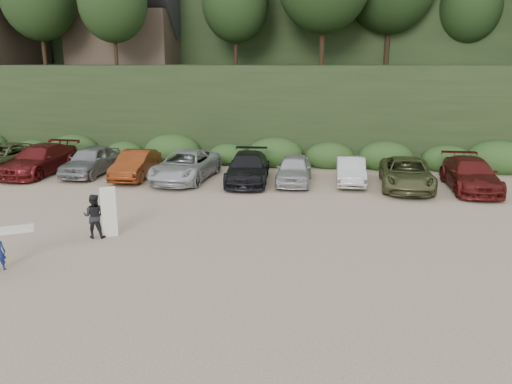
# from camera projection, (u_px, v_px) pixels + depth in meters

# --- Properties ---
(ground) EXTENTS (120.00, 120.00, 0.00)m
(ground) POSITION_uv_depth(u_px,v_px,m) (203.00, 248.00, 17.40)
(ground) COLOR tan
(ground) RESTS_ON ground
(hillside_backdrop) EXTENTS (90.00, 41.50, 28.00)m
(hillside_backdrop) POSITION_uv_depth(u_px,v_px,m) (287.00, 8.00, 48.91)
(hillside_backdrop) COLOR black
(hillside_backdrop) RESTS_ON ground
(parked_cars) EXTENTS (34.27, 6.35, 1.64)m
(parked_cars) POSITION_uv_depth(u_px,v_px,m) (166.00, 165.00, 27.42)
(parked_cars) COLOR silver
(parked_cars) RESTS_ON ground
(adult_surfer) EXTENTS (1.30, 0.72, 1.95)m
(adult_surfer) POSITION_uv_depth(u_px,v_px,m) (95.00, 216.00, 18.27)
(adult_surfer) COLOR black
(adult_surfer) RESTS_ON ground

